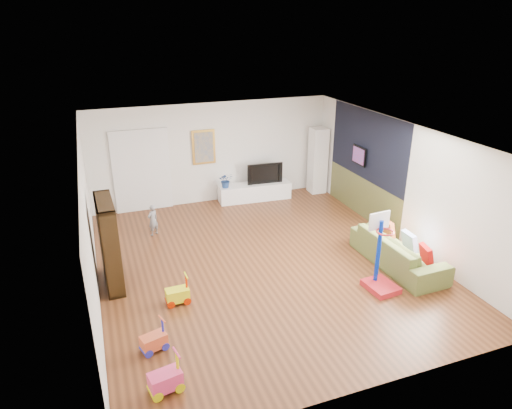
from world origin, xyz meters
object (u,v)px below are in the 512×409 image
object	(u,v)px
bookshelf	(109,243)
sofa	(398,251)
basketball_hoop	(385,254)
media_console	(255,192)

from	to	relation	value
bookshelf	sofa	xyz separation A→B (m)	(5.50, -1.30, -0.53)
bookshelf	basketball_hoop	distance (m)	5.06
media_console	basketball_hoop	world-z (taller)	basketball_hoop
bookshelf	basketball_hoop	xyz separation A→B (m)	(4.66, -1.96, -0.11)
basketball_hoop	sofa	bearing A→B (deg)	33.23
bookshelf	basketball_hoop	bearing A→B (deg)	-24.33
bookshelf	media_console	bearing A→B (deg)	36.45
sofa	bookshelf	bearing A→B (deg)	75.51
media_console	bookshelf	size ratio (longest dim) A/B	1.17
bookshelf	sofa	world-z (taller)	bookshelf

